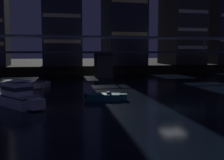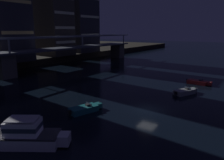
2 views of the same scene
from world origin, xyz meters
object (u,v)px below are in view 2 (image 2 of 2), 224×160
(tower_east_low, at_px, (81,8))
(speedboat_near_center, at_px, (198,82))
(speedboat_near_right, at_px, (185,92))
(river_bridge, at_px, (4,59))
(cabin_cruiser_near_left, at_px, (21,135))
(tower_east_tall, at_px, (52,20))
(speedboat_mid_left, at_px, (85,109))

(tower_east_low, xyz_separation_m, speedboat_near_center, (-22.02, -52.92, -19.63))
(tower_east_low, distance_m, speedboat_near_right, 64.25)
(river_bridge, distance_m, cabin_cruiser_near_left, 35.50)
(speedboat_near_center, bearing_deg, tower_east_tall, 82.85)
(river_bridge, height_order, tower_east_low, tower_east_low)
(cabin_cruiser_near_left, distance_m, speedboat_near_center, 36.71)
(cabin_cruiser_near_left, xyz_separation_m, speedboat_near_right, (27.04, -7.79, -0.64))
(tower_east_low, height_order, cabin_cruiser_near_left, tower_east_low)
(tower_east_tall, distance_m, speedboat_near_center, 55.38)
(speedboat_near_right, bearing_deg, tower_east_low, 59.74)
(river_bridge, bearing_deg, tower_east_low, 18.00)
(speedboat_near_center, relative_size, speedboat_near_right, 1.04)
(river_bridge, distance_m, tower_east_tall, 31.45)
(cabin_cruiser_near_left, height_order, speedboat_near_center, cabin_cruiser_near_left)
(river_bridge, bearing_deg, speedboat_near_right, -74.37)
(speedboat_near_right, bearing_deg, speedboat_mid_left, 152.59)
(tower_east_tall, xyz_separation_m, cabin_cruiser_near_left, (-42.52, -45.26, -13.46))
(tower_east_tall, relative_size, speedboat_near_right, 4.96)
(speedboat_near_right, bearing_deg, speedboat_near_center, -0.53)
(tower_east_low, bearing_deg, river_bridge, -162.00)
(river_bridge, distance_m, tower_east_low, 46.61)
(speedboat_near_center, height_order, speedboat_near_right, same)
(speedboat_near_right, xyz_separation_m, speedboat_mid_left, (-16.76, 8.69, 0.00))
(tower_east_tall, xyz_separation_m, speedboat_near_center, (-6.67, -53.14, -14.09))
(river_bridge, height_order, speedboat_mid_left, river_bridge)
(river_bridge, distance_m, speedboat_mid_left, 31.38)
(speedboat_near_right, relative_size, speedboat_mid_left, 0.97)
(river_bridge, xyz_separation_m, speedboat_near_right, (10.98, -39.25, -4.17))
(tower_east_tall, relative_size, cabin_cruiser_near_left, 2.86)
(tower_east_tall, relative_size, tower_east_low, 0.69)
(river_bridge, distance_m, speedboat_near_right, 40.98)
(speedboat_near_center, xyz_separation_m, speedboat_near_right, (-8.81, 0.08, 0.00))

